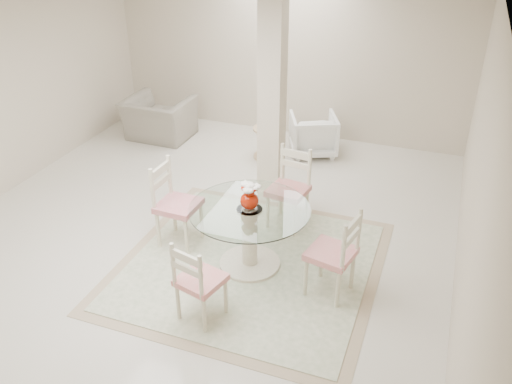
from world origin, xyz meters
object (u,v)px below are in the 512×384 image
(column, at_px, (272,102))
(side_table, at_px, (268,144))
(dining_chair_north, at_px, (291,182))
(dining_chair_west, at_px, (172,198))
(red_vase, at_px, (249,196))
(dining_chair_east, at_px, (338,249))
(armchair_white, at_px, (313,134))
(recliner_taupe, at_px, (159,119))
(dining_chair_south, at_px, (196,277))
(dining_table, at_px, (250,237))

(column, distance_m, side_table, 1.62)
(dining_chair_north, bearing_deg, dining_chair_west, -135.33)
(red_vase, xyz_separation_m, dining_chair_west, (-1.01, 0.15, -0.30))
(red_vase, height_order, dining_chair_east, dining_chair_east)
(dining_chair_east, xyz_separation_m, armchair_white, (-1.13, 3.30, -0.26))
(red_vase, distance_m, dining_chair_east, 1.07)
(column, relative_size, dining_chair_east, 2.44)
(dining_chair_west, distance_m, armchair_white, 3.13)
(dining_chair_west, bearing_deg, armchair_white, -14.30)
(armchair_white, distance_m, side_table, 0.73)
(recliner_taupe, relative_size, side_table, 2.11)
(dining_chair_west, distance_m, dining_chair_south, 1.43)
(dining_table, height_order, dining_chair_south, dining_chair_south)
(column, xyz_separation_m, dining_chair_east, (1.33, -1.81, -0.77))
(dining_chair_east, distance_m, dining_chair_south, 1.44)
(dining_chair_east, bearing_deg, side_table, -136.86)
(red_vase, distance_m, recliner_taupe, 3.98)
(red_vase, height_order, side_table, red_vase)
(dining_chair_north, relative_size, recliner_taupe, 1.06)
(dining_chair_east, bearing_deg, recliner_taupe, -116.70)
(dining_table, bearing_deg, dining_chair_west, 171.84)
(dining_chair_east, bearing_deg, dining_table, -86.77)
(dining_table, xyz_separation_m, red_vase, (0.00, -0.00, 0.52))
(dining_chair_east, xyz_separation_m, side_table, (-1.75, 2.90, -0.35))
(dining_chair_south, bearing_deg, recliner_taupe, -41.92)
(dining_table, height_order, red_vase, red_vase)
(dining_table, distance_m, armchair_white, 3.14)
(column, bearing_deg, recliner_taupe, 153.60)
(column, distance_m, dining_chair_south, 2.78)
(dining_table, height_order, armchair_white, dining_table)
(dining_table, relative_size, armchair_white, 1.82)
(dining_chair_east, height_order, dining_chair_west, dining_chair_west)
(column, bearing_deg, dining_chair_south, -86.55)
(red_vase, relative_size, dining_chair_south, 0.30)
(column, relative_size, dining_chair_north, 2.42)
(dining_table, distance_m, dining_chair_west, 1.05)
(red_vase, relative_size, armchair_white, 0.42)
(column, height_order, side_table, column)
(dining_chair_south, height_order, recliner_taupe, dining_chair_south)
(dining_chair_south, bearing_deg, dining_chair_east, -129.73)
(dining_chair_north, xyz_separation_m, dining_chair_south, (-0.31, -2.01, -0.06))
(dining_table, relative_size, recliner_taupe, 1.23)
(red_vase, distance_m, armchair_white, 3.19)
(dining_chair_north, height_order, recliner_taupe, dining_chair_north)
(dining_chair_west, height_order, recliner_taupe, dining_chair_west)
(column, height_order, dining_chair_north, column)
(dining_chair_north, distance_m, armchair_white, 2.16)
(column, height_order, dining_table, column)
(red_vase, xyz_separation_m, armchair_white, (-0.12, 3.14, -0.58))
(dining_chair_west, bearing_deg, recliner_taupe, 34.64)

